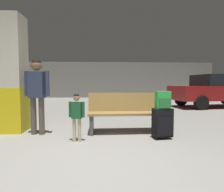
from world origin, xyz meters
name	(u,v)px	position (x,y,z in m)	size (l,w,h in m)	color
ground_plane	(100,117)	(0.00, 4.00, -0.05)	(18.00, 18.00, 0.10)	gray
garage_back_wall	(101,80)	(0.00, 12.86, 1.40)	(18.00, 0.12, 2.80)	slate
structural_pillar	(12,75)	(-1.97, 1.99, 1.29)	(0.57, 0.57, 2.61)	yellow
bench	(124,113)	(0.56, 1.77, 0.44)	(1.61, 0.56, 0.89)	#9E7A42
suitcase	(163,123)	(1.27, 1.23, 0.32)	(0.40, 0.27, 0.60)	black
backpack_bright	(163,100)	(1.27, 1.23, 0.77)	(0.29, 0.21, 0.34)	green
child	(77,112)	(-0.41, 1.13, 0.56)	(0.30, 0.20, 0.91)	beige
adult	(37,88)	(-1.32, 1.69, 1.00)	(0.55, 0.24, 1.62)	brown
parked_car_side	(217,90)	(5.43, 6.26, 0.81)	(4.28, 2.21, 1.51)	maroon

